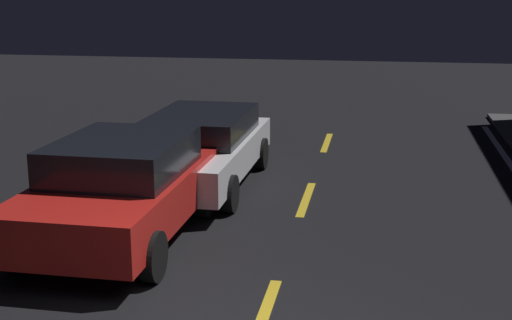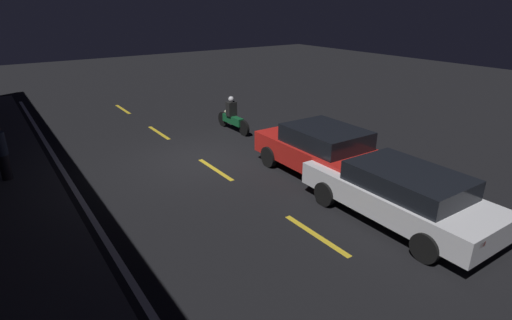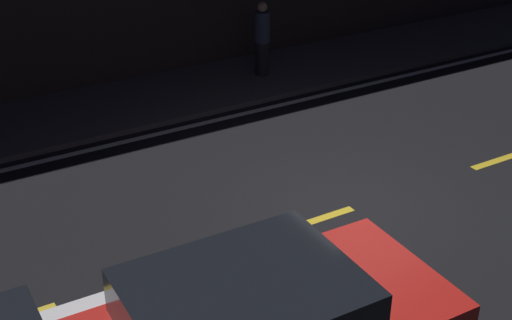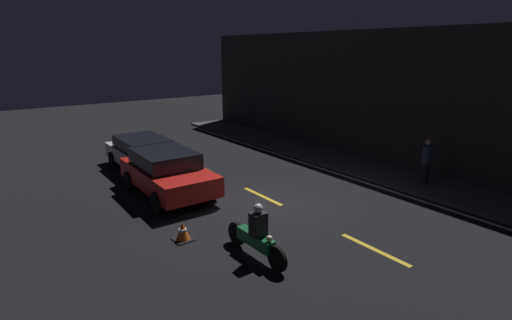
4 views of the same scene
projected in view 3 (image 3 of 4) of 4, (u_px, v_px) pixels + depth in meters
ground_plane at (352, 208)px, 10.70m from camera, size 56.00×56.00×0.00m
raised_curb at (197, 90)px, 14.73m from camera, size 28.00×2.40×0.10m
lane_dash_c at (296, 227)px, 10.25m from camera, size 2.00×0.14×0.01m
lane_solid_kerb at (231, 117)px, 13.64m from camera, size 25.20×0.14×0.01m
pedestrian at (262, 38)px, 15.00m from camera, size 0.34×0.34×1.58m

